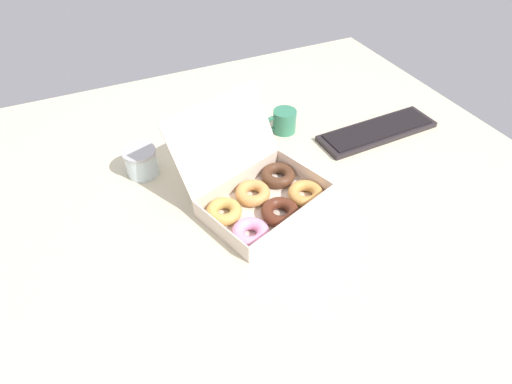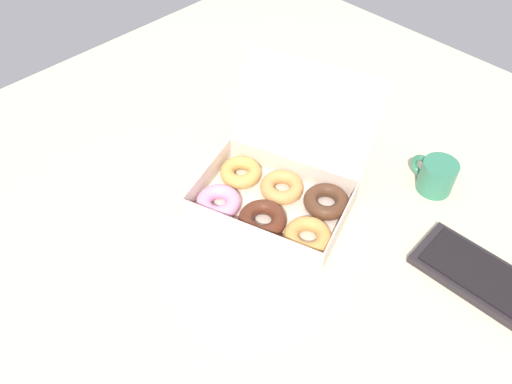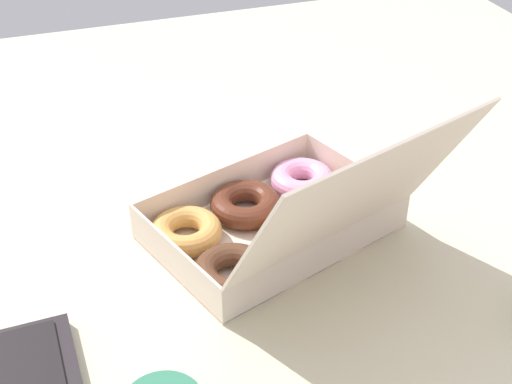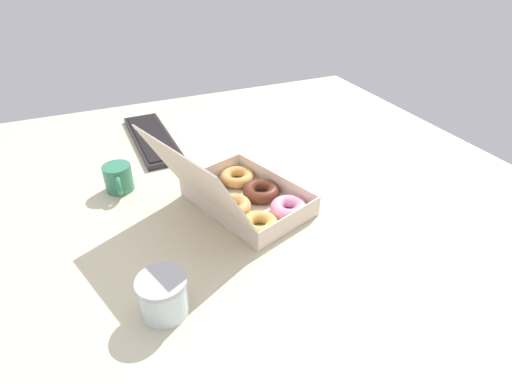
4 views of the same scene
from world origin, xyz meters
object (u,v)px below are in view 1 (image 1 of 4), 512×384
(keyboard, at_px, (377,131))
(glass_jar, at_px, (141,162))
(coffee_mug, at_px, (284,121))
(donut_box, at_px, (262,196))

(keyboard, distance_m, glass_jar, 0.81)
(glass_jar, bearing_deg, keyboard, -9.39)
(keyboard, bearing_deg, coffee_mug, 152.41)
(coffee_mug, bearing_deg, donut_box, -126.90)
(donut_box, xyz_separation_m, keyboard, (0.52, 0.15, -0.02))
(donut_box, distance_m, glass_jar, 0.39)
(donut_box, relative_size, coffee_mug, 3.71)
(donut_box, relative_size, keyboard, 0.97)
(keyboard, height_order, coffee_mug, coffee_mug)
(keyboard, bearing_deg, glass_jar, 170.61)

